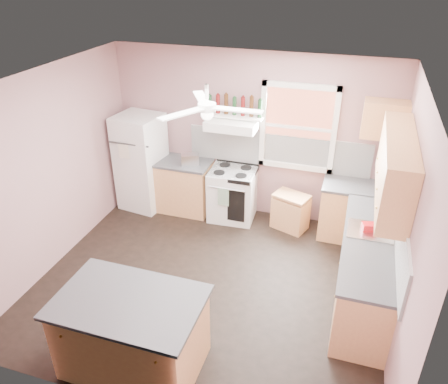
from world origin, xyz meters
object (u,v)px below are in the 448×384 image
(island, at_px, (133,334))
(stove, at_px, (233,194))
(refrigerator, at_px, (141,162))
(toaster, at_px, (190,159))
(cart, at_px, (290,213))

(island, bearing_deg, stove, 88.09)
(refrigerator, bearing_deg, toaster, 7.90)
(toaster, relative_size, stove, 0.33)
(stove, height_order, cart, stove)
(refrigerator, bearing_deg, island, -57.41)
(toaster, distance_m, stove, 0.90)
(toaster, relative_size, island, 0.20)
(refrigerator, distance_m, cart, 2.63)
(toaster, distance_m, island, 3.25)
(stove, height_order, island, same)
(refrigerator, relative_size, toaster, 5.85)
(cart, bearing_deg, toaster, -159.97)
(toaster, bearing_deg, island, -104.29)
(refrigerator, bearing_deg, cart, 8.19)
(refrigerator, xyz_separation_m, stove, (1.59, 0.07, -0.39))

